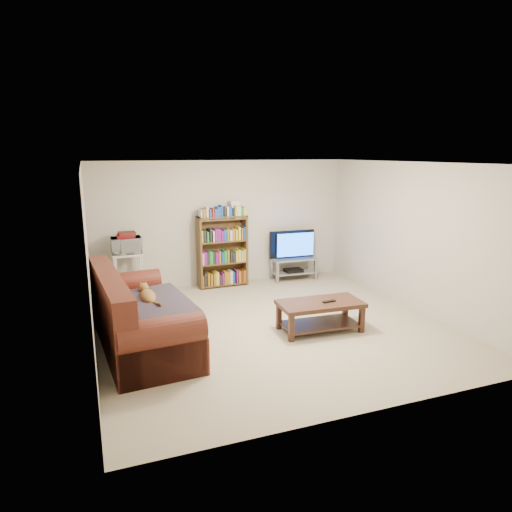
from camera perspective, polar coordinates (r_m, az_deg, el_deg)
name	(u,v)px	position (r m, az deg, el deg)	size (l,w,h in m)	color
floor	(272,326)	(6.93, 1.95, -8.72)	(5.00, 5.00, 0.00)	#C4B491
ceiling	(273,163)	(6.45, 2.12, 11.54)	(5.00, 5.00, 0.00)	white
wall_back	(223,223)	(8.91, -4.13, 4.12)	(5.00, 5.00, 0.00)	beige
wall_front	(373,299)	(4.45, 14.46, -5.17)	(5.00, 5.00, 0.00)	beige
wall_left	(88,262)	(6.10, -20.22, -0.70)	(5.00, 5.00, 0.00)	beige
wall_right	(414,237)	(7.87, 19.12, 2.29)	(5.00, 5.00, 0.00)	beige
sofa	(135,321)	(6.33, -14.86, -7.87)	(1.24, 2.49, 1.03)	#5C2317
blanket	(152,306)	(6.13, -12.90, -6.09)	(0.93, 1.21, 0.10)	#342D39
cat	(148,297)	(6.32, -13.36, -4.97)	(0.26, 0.66, 0.20)	brown
coffee_table	(320,310)	(6.72, 8.02, -6.76)	(1.24, 0.67, 0.44)	#3C2115
remote	(329,301)	(6.67, 9.12, -5.62)	(0.20, 0.06, 0.02)	black
tv_stand	(293,265)	(9.31, 4.70, -1.12)	(0.91, 0.43, 0.45)	#999EA3
television	(294,245)	(9.22, 4.75, 1.41)	(0.96, 0.13, 0.56)	black
dvd_player	(293,270)	(9.34, 4.69, -1.80)	(0.36, 0.25, 0.06)	black
bookshelf	(222,250)	(8.77, -4.21, 0.71)	(0.96, 0.32, 1.37)	brown
shelf_clutter	(227,210)	(8.68, -3.70, 5.75)	(0.70, 0.23, 0.28)	silver
microwave_stand	(128,269)	(8.36, -15.71, -1.62)	(0.52, 0.38, 0.82)	silver
microwave	(126,245)	(8.27, -15.89, 1.30)	(0.51, 0.34, 0.28)	silver
game_boxes	(126,236)	(8.24, -15.96, 2.43)	(0.30, 0.26, 0.05)	maroon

